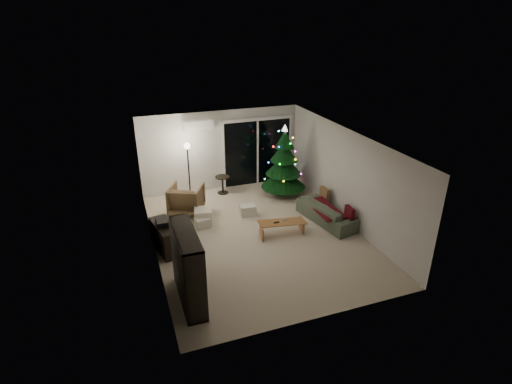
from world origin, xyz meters
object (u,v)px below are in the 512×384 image
coffee_table (282,228)px  christmas_tree (284,160)px  bookshelf (178,269)px  sofa (328,212)px  armchair (186,199)px  media_cabinet (165,237)px

coffee_table → christmas_tree: size_ratio=0.53×
bookshelf → sofa: bearing=34.7°
armchair → christmas_tree: (3.06, 0.25, 0.69)m
coffee_table → bookshelf: bearing=-139.1°
media_cabinet → sofa: (4.30, -0.02, -0.06)m
sofa → christmas_tree: bearing=0.5°
coffee_table → sofa: bearing=19.9°
media_cabinet → christmas_tree: (3.90, 2.05, 0.76)m
bookshelf → armchair: bearing=87.5°
media_cabinet → coffee_table: (2.87, -0.27, -0.15)m
media_cabinet → coffee_table: size_ratio=0.93×
sofa → coffee_table: sofa is taller
armchair → coffee_table: size_ratio=0.77×
sofa → christmas_tree: christmas_tree is taller
bookshelf → sofa: size_ratio=0.80×
coffee_table → christmas_tree: bearing=76.0°
armchair → sofa: (3.46, -1.81, -0.13)m
bookshelf → christmas_tree: (3.90, 4.03, 0.35)m
media_cabinet → christmas_tree: 4.47m
armchair → sofa: size_ratio=0.48×
bookshelf → christmas_tree: 5.62m
sofa → armchair: bearing=51.8°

